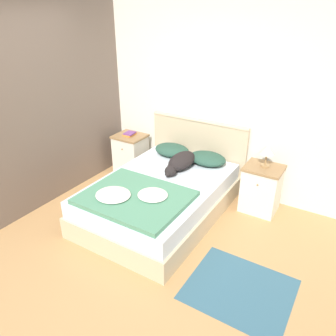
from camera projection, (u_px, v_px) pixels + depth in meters
The scene contains 14 objects.
ground_plane at pixel (106, 260), 3.48m from camera, with size 16.00×16.00×0.00m, color tan.
wall_back at pixel (201, 98), 4.53m from camera, with size 9.00×0.06×2.55m.
wall_side_left at pixel (67, 101), 4.40m from camera, with size 0.06×3.10×2.55m.
bed at pixel (160, 198), 4.15m from camera, with size 1.40×2.01×0.48m.
headboard at pixel (198, 150), 4.80m from camera, with size 1.48×0.06×1.00m.
nightstand_left at pixel (131, 154), 5.20m from camera, with size 0.47×0.42×0.62m.
nightstand_right at pixel (261, 189), 4.21m from camera, with size 0.47×0.42×0.62m.
pillow_left at pixel (172, 150), 4.72m from camera, with size 0.52×0.38×0.16m.
pillow_right at pixel (207, 159), 4.46m from camera, with size 0.52×0.38×0.16m.
quilt at pixel (134, 197), 3.65m from camera, with size 1.14×0.93×0.09m.
dog at pixel (181, 162), 4.33m from camera, with size 0.28×0.74×0.20m.
book_stack at pixel (130, 134), 5.06m from camera, with size 0.16×0.19×0.04m.
table_lamp at pixel (267, 150), 4.00m from camera, with size 0.19×0.19×0.29m.
rug at pixel (239, 289), 3.12m from camera, with size 0.96×0.84×0.00m.
Camera 1 is at (1.97, -1.93, 2.42)m, focal length 35.00 mm.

